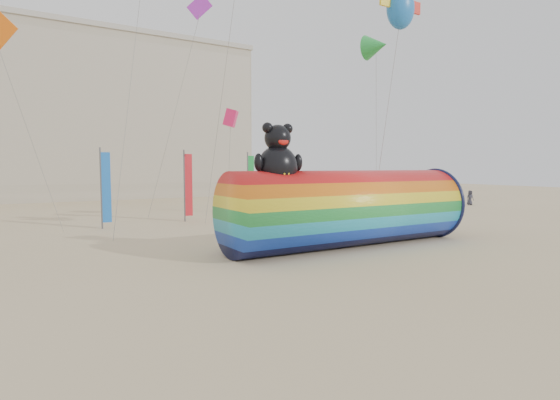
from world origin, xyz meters
TOP-DOWN VIEW (x-y plane):
  - ground at (0.00, 0.00)m, footprint 160.00×160.00m
  - windsock_assembly at (3.99, 0.68)m, footprint 13.06×3.98m
  - kite_handler at (11.11, 3.56)m, footprint 0.60×0.42m
  - fabric_bundle at (11.75, 2.06)m, footprint 2.62×1.35m
  - festival_banners at (0.53, 14.85)m, footprint 12.70×3.34m

SIDE VIEW (x-z plane):
  - ground at x=0.00m, z-range 0.00..0.00m
  - fabric_bundle at x=11.75m, z-range -0.03..0.37m
  - kite_handler at x=11.11m, z-range 0.00..1.58m
  - windsock_assembly at x=3.99m, z-range -1.01..5.01m
  - festival_banners at x=0.53m, z-range 0.04..5.24m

